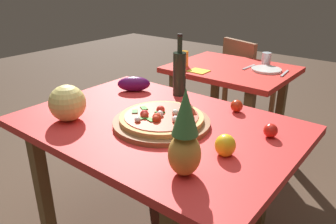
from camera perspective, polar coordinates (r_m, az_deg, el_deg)
display_table at (r=1.66m, az=-1.94°, el=-4.31°), size 1.34×0.93×0.74m
background_table at (r=2.67m, az=10.69°, el=5.05°), size 0.90×0.73×0.74m
dining_chair at (r=3.29m, az=13.07°, el=5.77°), size 0.51×0.51×0.85m
pizza_board at (r=1.59m, az=-1.12°, el=-1.79°), size 0.47×0.47×0.02m
pizza at (r=1.58m, az=-1.17°, el=-0.92°), size 0.40×0.40×0.06m
wine_bottle at (r=1.95m, az=1.98°, el=6.80°), size 0.08×0.08×0.36m
pineapple_left at (r=1.16m, az=2.91°, el=-4.47°), size 0.12×0.12×0.33m
melon at (r=1.69m, az=-16.93°, el=1.48°), size 0.18×0.18×0.18m
bell_pepper at (r=1.34m, az=9.82°, el=-5.68°), size 0.08×0.08×0.09m
eggplant at (r=2.05m, az=-5.89°, el=4.83°), size 0.21×0.20×0.09m
tomato_at_corner at (r=1.54m, az=17.23°, el=-3.07°), size 0.06×0.06×0.06m
tomato_beside_pepper at (r=1.77m, az=11.73°, el=1.04°), size 0.06×0.06×0.06m
drinking_glass_juice at (r=2.62m, az=2.69°, el=9.17°), size 0.07×0.07×0.12m
drinking_glass_water at (r=2.77m, az=16.55°, el=8.81°), size 0.07×0.07×0.10m
dinner_plate at (r=2.60m, az=16.56°, el=7.02°), size 0.22×0.22×0.02m
fork_utensil at (r=2.65m, az=13.76°, el=7.53°), size 0.03×0.18×0.01m
knife_utensil at (r=2.56m, az=19.44°, el=6.30°), size 0.03×0.18×0.01m
napkin_folded at (r=2.48m, az=5.29°, el=7.04°), size 0.14×0.12×0.01m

